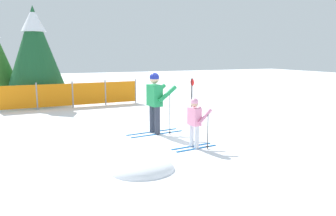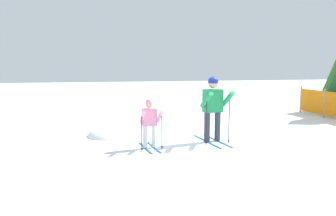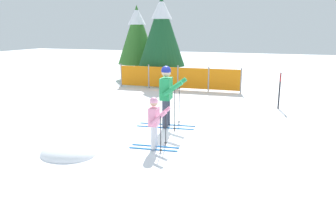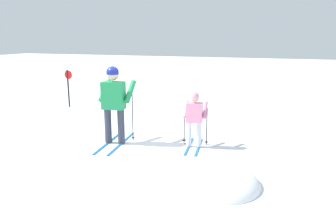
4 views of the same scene
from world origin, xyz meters
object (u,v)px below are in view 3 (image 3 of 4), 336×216
skier_adult (167,91)px  conifer_near (137,34)px  conifer_far (162,30)px  safety_fence (178,78)px  skier_child (155,119)px  trail_marker (280,86)px

skier_adult → conifer_near: size_ratio=0.44×
conifer_far → safety_fence: bearing=-47.0°
skier_child → trail_marker: trail_marker is taller
conifer_far → trail_marker: 6.91m
conifer_far → conifer_near: conifer_far is taller
skier_adult → trail_marker: (2.83, 3.22, -0.24)m
skier_adult → conifer_near: (-4.53, 7.91, 1.38)m
skier_child → safety_fence: bearing=96.9°
skier_child → conifer_near: conifer_near is taller
safety_fence → trail_marker: trail_marker is taller
conifer_far → skier_child: bearing=-70.3°
conifer_far → conifer_near: 2.07m
skier_child → conifer_far: 9.29m
skier_child → trail_marker: size_ratio=0.96×
conifer_near → trail_marker: size_ratio=3.15×
skier_adult → safety_fence: 5.72m
conifer_far → trail_marker: conifer_far is taller
skier_adult → trail_marker: size_ratio=1.37×
trail_marker → conifer_far: bearing=146.8°
conifer_near → trail_marker: conifer_near is taller
safety_fence → conifer_far: size_ratio=1.32×
trail_marker → safety_fence: bearing=152.1°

